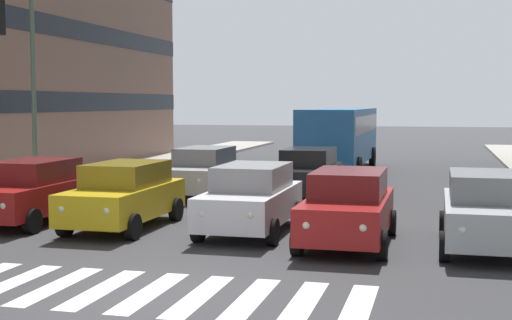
# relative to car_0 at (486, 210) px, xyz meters

# --- Properties ---
(ground_plane) EXTENTS (180.00, 180.00, 0.00)m
(ground_plane) POSITION_rel_car_0_xyz_m (5.87, 5.28, -0.89)
(ground_plane) COLOR #38383A
(crosswalk_markings) EXTENTS (7.65, 2.80, 0.01)m
(crosswalk_markings) POSITION_rel_car_0_xyz_m (5.87, 5.28, -0.88)
(crosswalk_markings) COLOR silver
(crosswalk_markings) RESTS_ON ground_plane
(car_0) EXTENTS (2.02, 4.44, 1.72)m
(car_0) POSITION_rel_car_0_xyz_m (0.00, 0.00, 0.00)
(car_0) COLOR #B2B7BC
(car_0) RESTS_ON ground_plane
(car_1) EXTENTS (2.02, 4.44, 1.72)m
(car_1) POSITION_rel_car_0_xyz_m (3.06, 0.21, 0.00)
(car_1) COLOR maroon
(car_1) RESTS_ON ground_plane
(car_2) EXTENTS (2.02, 4.44, 1.72)m
(car_2) POSITION_rel_car_0_xyz_m (5.63, -0.72, 0.00)
(car_2) COLOR silver
(car_2) RESTS_ON ground_plane
(car_3) EXTENTS (2.02, 4.44, 1.72)m
(car_3) POSITION_rel_car_0_xyz_m (9.02, -0.55, 0.00)
(car_3) COLOR gold
(car_3) RESTS_ON ground_plane
(car_4) EXTENTS (2.02, 4.44, 1.72)m
(car_4) POSITION_rel_car_0_xyz_m (11.81, -0.68, 0.00)
(car_4) COLOR maroon
(car_4) RESTS_ON ground_plane
(car_row2_0) EXTENTS (2.02, 4.44, 1.72)m
(car_row2_0) POSITION_rel_car_0_xyz_m (9.05, -7.14, 0.00)
(car_row2_0) COLOR #B2B7BC
(car_row2_0) RESTS_ON ground_plane
(car_row2_1) EXTENTS (2.02, 4.44, 1.72)m
(car_row2_1) POSITION_rel_car_0_xyz_m (5.40, -7.51, 0.00)
(car_row2_1) COLOR black
(car_row2_1) RESTS_ON ground_plane
(bus_behind_traffic) EXTENTS (2.78, 10.50, 3.00)m
(bus_behind_traffic) POSITION_rel_car_0_xyz_m (5.63, -17.46, 0.97)
(bus_behind_traffic) COLOR #286BAD
(bus_behind_traffic) RESTS_ON ground_plane
(street_lamp_right) EXTENTS (3.54, 0.28, 7.99)m
(street_lamp_right) POSITION_rel_car_0_xyz_m (14.02, -5.38, 4.15)
(street_lamp_right) COLOR #4C6B56
(street_lamp_right) RESTS_ON sidewalk_right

